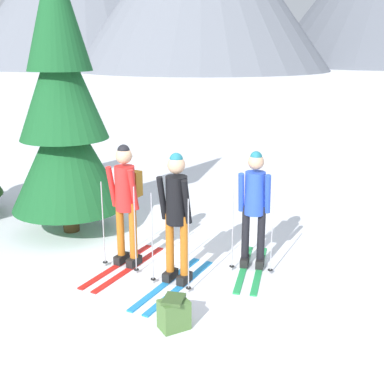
# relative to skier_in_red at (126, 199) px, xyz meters

# --- Properties ---
(ground_plane) EXTENTS (400.00, 400.00, 0.00)m
(ground_plane) POSITION_rel_skier_in_red_xyz_m (0.70, -0.12, -1.01)
(ground_plane) COLOR white
(skier_in_red) EXTENTS (0.74, 1.69, 1.78)m
(skier_in_red) POSITION_rel_skier_in_red_xyz_m (0.00, 0.00, 0.00)
(skier_in_red) COLOR red
(skier_in_red) RESTS_ON ground
(skier_in_black) EXTENTS (0.76, 1.75, 1.78)m
(skier_in_black) POSITION_rel_skier_in_red_xyz_m (0.83, -0.40, -0.03)
(skier_in_black) COLOR #1E84D1
(skier_in_black) RESTS_ON ground
(skier_in_blue) EXTENTS (0.61, 1.58, 1.70)m
(skier_in_blue) POSITION_rel_skier_in_red_xyz_m (1.77, 0.33, -0.05)
(skier_in_blue) COLOR green
(skier_in_blue) RESTS_ON ground
(pine_tree_near) EXTENTS (1.88, 1.88, 4.53)m
(pine_tree_near) POSITION_rel_skier_in_red_xyz_m (-1.42, 1.10, 1.07)
(pine_tree_near) COLOR #51381E
(pine_tree_near) RESTS_ON ground
(backpack_on_snow_front) EXTENTS (0.40, 0.39, 0.38)m
(backpack_on_snow_front) POSITION_rel_skier_in_red_xyz_m (1.07, -1.50, -0.82)
(backpack_on_snow_front) COLOR #4C7238
(backpack_on_snow_front) RESTS_ON ground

